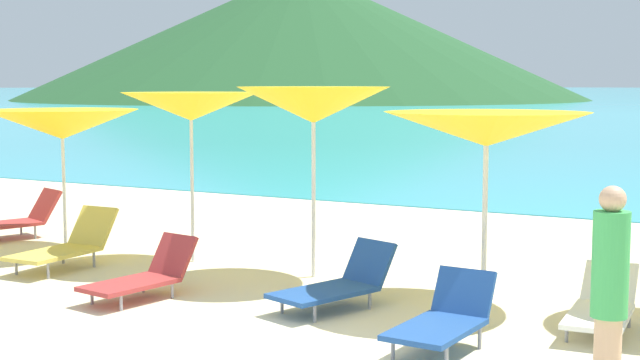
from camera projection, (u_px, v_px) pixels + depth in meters
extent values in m
cube|color=beige|center=(547.00, 227.00, 16.36)|extent=(50.00, 100.00, 0.30)
cone|color=#235128|center=(302.00, 35.00, 131.07)|extent=(81.11, 81.11, 18.59)
cylinder|color=silver|center=(64.00, 184.00, 13.23)|extent=(0.05, 0.05, 1.94)
cone|color=yellow|center=(62.00, 124.00, 13.14)|extent=(2.28, 2.28, 0.43)
sphere|color=silver|center=(62.00, 115.00, 13.13)|extent=(0.07, 0.07, 0.07)
cylinder|color=silver|center=(192.00, 181.00, 12.32)|extent=(0.05, 0.05, 2.21)
cone|color=yellow|center=(191.00, 106.00, 12.21)|extent=(1.86, 1.86, 0.38)
sphere|color=silver|center=(191.00, 97.00, 12.20)|extent=(0.07, 0.07, 0.07)
cylinder|color=silver|center=(314.00, 187.00, 11.33)|extent=(0.05, 0.05, 2.27)
cone|color=yellow|center=(313.00, 105.00, 11.23)|extent=(1.99, 1.99, 0.45)
sphere|color=silver|center=(313.00, 93.00, 11.21)|extent=(0.07, 0.07, 0.07)
cylinder|color=silver|center=(485.00, 213.00, 9.98)|extent=(0.06, 0.06, 2.02)
cone|color=yellow|center=(486.00, 129.00, 9.88)|extent=(2.29, 2.29, 0.38)
sphere|color=silver|center=(487.00, 118.00, 9.87)|extent=(0.07, 0.07, 0.07)
cube|color=#D8BF4C|center=(53.00, 254.00, 11.74)|extent=(0.65, 1.19, 0.05)
cube|color=#D8BF4C|center=(93.00, 227.00, 12.38)|extent=(0.61, 0.38, 0.52)
cylinder|color=gray|center=(16.00, 267.00, 11.56)|extent=(0.04, 0.04, 0.21)
cylinder|color=gray|center=(48.00, 271.00, 11.30)|extent=(0.04, 0.04, 0.21)
cylinder|color=gray|center=(63.00, 256.00, 12.28)|extent=(0.04, 0.04, 0.21)
cylinder|color=gray|center=(94.00, 259.00, 12.03)|extent=(0.04, 0.04, 0.21)
cube|color=#A53333|center=(129.00, 284.00, 10.11)|extent=(0.74, 1.13, 0.05)
cube|color=#A53333|center=(173.00, 256.00, 10.61)|extent=(0.59, 0.40, 0.48)
cylinder|color=gray|center=(92.00, 296.00, 10.03)|extent=(0.04, 0.04, 0.17)
cylinder|color=gray|center=(121.00, 303.00, 9.72)|extent=(0.04, 0.04, 0.17)
cylinder|color=gray|center=(143.00, 285.00, 10.60)|extent=(0.04, 0.04, 0.17)
cylinder|color=gray|center=(172.00, 291.00, 10.30)|extent=(0.04, 0.04, 0.17)
cube|color=#A53333|center=(45.00, 205.00, 14.56)|extent=(0.69, 0.54, 0.51)
cylinder|color=gray|center=(21.00, 228.00, 14.61)|extent=(0.04, 0.04, 0.21)
cylinder|color=gray|center=(35.00, 232.00, 14.21)|extent=(0.04, 0.04, 0.21)
cube|color=#1E478C|center=(323.00, 292.00, 9.68)|extent=(0.94, 1.28, 0.05)
cube|color=#1E478C|center=(369.00, 262.00, 10.13)|extent=(0.64, 0.47, 0.48)
cylinder|color=gray|center=(282.00, 304.00, 9.64)|extent=(0.04, 0.04, 0.19)
cylinder|color=gray|center=(315.00, 313.00, 9.26)|extent=(0.04, 0.04, 0.19)
cylinder|color=gray|center=(337.00, 293.00, 10.18)|extent=(0.04, 0.04, 0.19)
cylinder|color=gray|center=(370.00, 301.00, 9.80)|extent=(0.04, 0.04, 0.19)
cube|color=#1E478C|center=(435.00, 329.00, 8.11)|extent=(0.66, 1.08, 0.05)
cube|color=#1E478C|center=(464.00, 293.00, 8.61)|extent=(0.59, 0.29, 0.44)
cylinder|color=gray|center=(393.00, 348.00, 7.99)|extent=(0.04, 0.04, 0.22)
cylinder|color=gray|center=(446.00, 358.00, 7.72)|extent=(0.04, 0.04, 0.22)
cylinder|color=gray|center=(429.00, 329.00, 8.61)|extent=(0.04, 0.04, 0.22)
cylinder|color=gray|center=(480.00, 337.00, 8.34)|extent=(0.04, 0.04, 0.22)
cube|color=white|center=(598.00, 316.00, 8.76)|extent=(0.63, 1.16, 0.05)
cube|color=white|center=(610.00, 283.00, 9.44)|extent=(0.56, 0.48, 0.38)
cylinder|color=gray|center=(567.00, 333.00, 8.56)|extent=(0.04, 0.04, 0.17)
cylinder|color=gray|center=(619.00, 339.00, 8.36)|extent=(0.04, 0.04, 0.17)
cylinder|color=gray|center=(580.00, 314.00, 9.27)|extent=(0.04, 0.04, 0.17)
cylinder|color=gray|center=(629.00, 319.00, 9.07)|extent=(0.04, 0.04, 0.17)
cylinder|color=#DBAA84|center=(607.00, 357.00, 7.05)|extent=(0.21, 0.21, 0.63)
cylinder|color=#3FB259|center=(610.00, 264.00, 6.97)|extent=(0.28, 0.28, 0.82)
sphere|color=#DBAA84|center=(613.00, 199.00, 6.92)|extent=(0.21, 0.21, 0.21)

